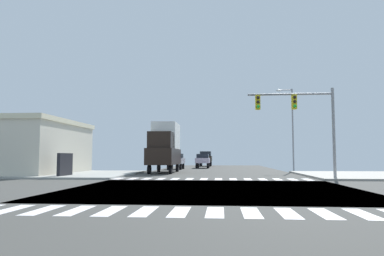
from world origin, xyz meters
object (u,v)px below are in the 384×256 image
Objects in this scene: street_lamp at (290,122)px; box_truck_leading_1 at (165,146)px; sedan_crossing_2 at (203,160)px; traffic_signal_mast at (299,112)px; sedan_farside_1 at (176,160)px; bank_building at (13,147)px; suv_queued_2 at (206,157)px.

street_lamp is 1.22× the size of box_truck_leading_1.
traffic_signal_mast is at bearing 108.92° from sedan_crossing_2.
sedan_farside_1 is (-10.83, 18.07, -3.49)m from traffic_signal_mast.
street_lamp is (1.99, 13.47, 0.58)m from traffic_signal_mast.
bank_building is 13.53m from box_truck_leading_1.
bank_building is (-25.71, -8.22, -2.82)m from street_lamp.
box_truck_leading_1 is (-12.82, -4.14, -2.62)m from street_lamp.
bank_building is 2.85× the size of sedan_farside_1.
sedan_farside_1 is (12.90, 12.82, -1.25)m from bank_building.
street_lamp reaches higher than traffic_signal_mast.
traffic_signal_mast is 33.33m from suv_queued_2.
bank_building is 1.70× the size of box_truck_leading_1.
street_lamp is 14.16m from sedan_crossing_2.
suv_queued_2 is at bearing 117.62° from street_lamp.
street_lamp reaches higher than box_truck_leading_1.
traffic_signal_mast is 0.51× the size of bank_building.
street_lamp reaches higher than suv_queued_2.
street_lamp reaches higher than bank_building.
street_lamp is 1.90× the size of suv_queued_2.
bank_building is at bearing 47.88° from sedan_crossing_2.
sedan_crossing_2 is (3.00, 4.76, 0.00)m from sedan_farside_1.
bank_building reaches higher than suv_queued_2.
suv_queued_2 reaches higher than sedan_crossing_2.
bank_building reaches higher than sedan_crossing_2.
box_truck_leading_1 is at bearing -162.11° from street_lamp.
sedan_crossing_2 is at bearing 90.00° from suv_queued_2.
traffic_signal_mast reaches higher than suv_queued_2.
street_lamp is at bearing 81.59° from traffic_signal_mast.
bank_building is at bearing 167.52° from traffic_signal_mast.
box_truck_leading_1 reaches higher than sedan_crossing_2.
bank_building reaches higher than sedan_farside_1.
traffic_signal_mast is 14.44m from box_truck_leading_1.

